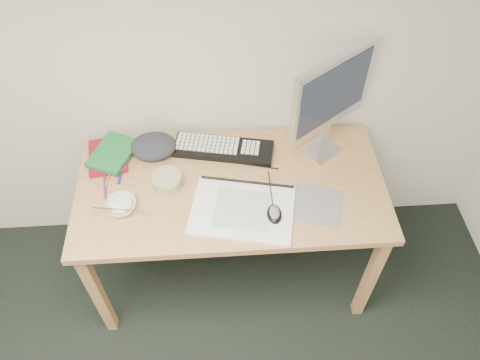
{
  "coord_description": "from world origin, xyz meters",
  "views": [
    {
      "loc": [
        0.3,
        0.08,
        2.38
      ],
      "look_at": [
        0.38,
        1.39,
        0.83
      ],
      "focal_mm": 35.0,
      "sensor_mm": 36.0,
      "label": 1
    }
  ],
  "objects_px": {
    "monitor": "(331,96)",
    "rice_bowl": "(121,206)",
    "sketchpad": "(243,210)",
    "desk": "(231,196)",
    "keyboard": "(223,149)"
  },
  "relations": [
    {
      "from": "keyboard",
      "to": "monitor",
      "type": "distance_m",
      "value": 0.57
    },
    {
      "from": "monitor",
      "to": "rice_bowl",
      "type": "bearing_deg",
      "value": 161.64
    },
    {
      "from": "desk",
      "to": "keyboard",
      "type": "bearing_deg",
      "value": 96.78
    },
    {
      "from": "keyboard",
      "to": "monitor",
      "type": "bearing_deg",
      "value": 8.48
    },
    {
      "from": "sketchpad",
      "to": "monitor",
      "type": "height_order",
      "value": "monitor"
    },
    {
      "from": "sketchpad",
      "to": "monitor",
      "type": "bearing_deg",
      "value": 51.97
    },
    {
      "from": "desk",
      "to": "rice_bowl",
      "type": "relative_size",
      "value": 10.42
    },
    {
      "from": "sketchpad",
      "to": "monitor",
      "type": "distance_m",
      "value": 0.62
    },
    {
      "from": "sketchpad",
      "to": "rice_bowl",
      "type": "relative_size",
      "value": 3.26
    },
    {
      "from": "rice_bowl",
      "to": "monitor",
      "type": "bearing_deg",
      "value": 17.6
    },
    {
      "from": "desk",
      "to": "keyboard",
      "type": "xyz_separation_m",
      "value": [
        -0.03,
        0.22,
        0.1
      ]
    },
    {
      "from": "keyboard",
      "to": "rice_bowl",
      "type": "xyz_separation_m",
      "value": [
        -0.45,
        -0.32,
        0.01
      ]
    },
    {
      "from": "sketchpad",
      "to": "rice_bowl",
      "type": "height_order",
      "value": "rice_bowl"
    },
    {
      "from": "sketchpad",
      "to": "rice_bowl",
      "type": "distance_m",
      "value": 0.52
    },
    {
      "from": "monitor",
      "to": "rice_bowl",
      "type": "relative_size",
      "value": 3.97
    }
  ]
}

